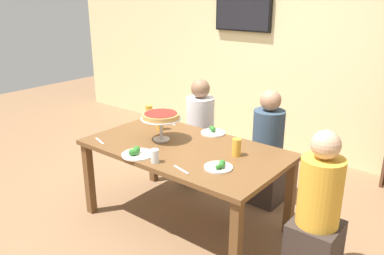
% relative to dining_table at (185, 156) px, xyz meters
% --- Properties ---
extents(ground_plane, '(12.00, 12.00, 0.00)m').
position_rel_dining_table_xyz_m(ground_plane, '(0.00, 0.00, -0.66)').
color(ground_plane, '#846042').
extents(rear_partition, '(8.00, 0.12, 2.80)m').
position_rel_dining_table_xyz_m(rear_partition, '(0.00, 2.20, 0.74)').
color(rear_partition, beige).
rests_on(rear_partition, ground_plane).
extents(dining_table, '(1.74, 0.98, 0.74)m').
position_rel_dining_table_xyz_m(dining_table, '(0.00, 0.00, 0.00)').
color(dining_table, brown).
rests_on(dining_table, ground_plane).
extents(television, '(0.81, 0.05, 0.49)m').
position_rel_dining_table_xyz_m(television, '(-0.76, 2.11, 1.10)').
color(television, black).
extents(diner_far_left, '(0.34, 0.34, 1.15)m').
position_rel_dining_table_xyz_m(diner_far_left, '(-0.42, 0.77, -0.17)').
color(diner_far_left, '#382D28').
rests_on(diner_far_left, ground_plane).
extents(diner_head_east, '(0.34, 0.34, 1.15)m').
position_rel_dining_table_xyz_m(diner_head_east, '(1.20, 0.02, -0.17)').
color(diner_head_east, '#382D28').
rests_on(diner_head_east, ground_plane).
extents(diner_far_right, '(0.34, 0.34, 1.15)m').
position_rel_dining_table_xyz_m(diner_far_right, '(0.38, 0.80, -0.17)').
color(diner_far_right, '#382D28').
rests_on(diner_far_right, ground_plane).
extents(deep_dish_pizza_stand, '(0.36, 0.36, 0.25)m').
position_rel_dining_table_xyz_m(deep_dish_pizza_stand, '(-0.27, 0.00, 0.29)').
color(deep_dish_pizza_stand, silver).
rests_on(deep_dish_pizza_stand, dining_table).
extents(salad_plate_near_diner, '(0.26, 0.26, 0.07)m').
position_rel_dining_table_xyz_m(salad_plate_near_diner, '(-0.19, -0.39, 0.10)').
color(salad_plate_near_diner, white).
rests_on(salad_plate_near_diner, dining_table).
extents(salad_plate_far_diner, '(0.22, 0.22, 0.06)m').
position_rel_dining_table_xyz_m(salad_plate_far_diner, '(0.48, -0.17, 0.10)').
color(salad_plate_far_diner, white).
rests_on(salad_plate_far_diner, dining_table).
extents(salad_plate_spare, '(0.23, 0.23, 0.07)m').
position_rel_dining_table_xyz_m(salad_plate_spare, '(-0.01, 0.43, 0.10)').
color(salad_plate_spare, white).
rests_on(salad_plate_spare, dining_table).
extents(beer_glass_amber_tall, '(0.07, 0.07, 0.15)m').
position_rel_dining_table_xyz_m(beer_glass_amber_tall, '(0.45, 0.12, 0.15)').
color(beer_glass_amber_tall, gold).
rests_on(beer_glass_amber_tall, dining_table).
extents(beer_glass_amber_short, '(0.07, 0.07, 0.15)m').
position_rel_dining_table_xyz_m(beer_glass_amber_short, '(-0.80, 0.38, 0.15)').
color(beer_glass_amber_short, gold).
rests_on(beer_glass_amber_short, dining_table).
extents(beer_glass_amber_spare, '(0.07, 0.07, 0.16)m').
position_rel_dining_table_xyz_m(beer_glass_amber_spare, '(-0.47, 0.20, 0.16)').
color(beer_glass_amber_spare, gold).
rests_on(beer_glass_amber_spare, dining_table).
extents(water_glass_clear_near, '(0.07, 0.07, 0.11)m').
position_rel_dining_table_xyz_m(water_glass_clear_near, '(0.02, -0.39, 0.14)').
color(water_glass_clear_near, white).
rests_on(water_glass_clear_near, dining_table).
extents(cutlery_fork_near, '(0.18, 0.06, 0.00)m').
position_rel_dining_table_xyz_m(cutlery_fork_near, '(0.27, -0.37, 0.08)').
color(cutlery_fork_near, silver).
rests_on(cutlery_fork_near, dining_table).
extents(cutlery_knife_near, '(0.18, 0.07, 0.00)m').
position_rel_dining_table_xyz_m(cutlery_knife_near, '(-0.68, -0.37, 0.08)').
color(cutlery_knife_near, silver).
rests_on(cutlery_knife_near, dining_table).
extents(cutlery_fork_far, '(0.18, 0.06, 0.00)m').
position_rel_dining_table_xyz_m(cutlery_fork_far, '(-0.53, 0.40, 0.08)').
color(cutlery_fork_far, silver).
rests_on(cutlery_fork_far, dining_table).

